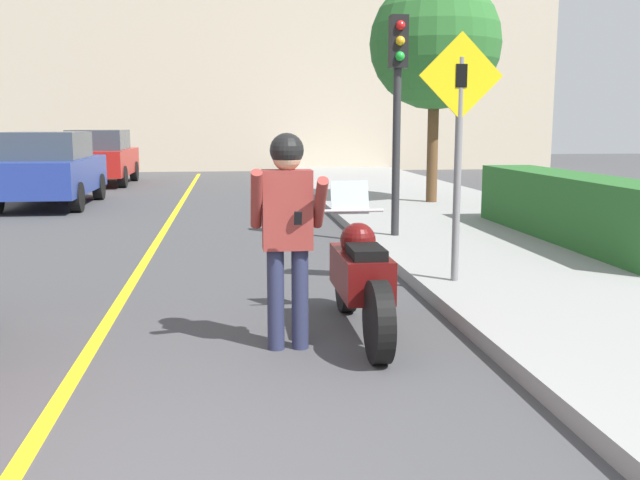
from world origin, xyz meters
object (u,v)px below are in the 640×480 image
crossing_sign (459,134)px  street_tree (435,44)px  person_biker (287,218)px  parked_car_red (100,157)px  motorcycle (360,277)px  parked_car_blue (49,169)px  traffic_light (398,83)px

crossing_sign → street_tree: 8.36m
person_biker → parked_car_red: person_biker is taller
motorcycle → person_biker: person_biker is taller
parked_car_red → person_biker: bearing=-75.5°
crossing_sign → parked_car_blue: crossing_sign is taller
crossing_sign → motorcycle: bearing=-133.8°
motorcycle → crossing_sign: (1.30, 1.35, 1.23)m
motorcycle → parked_car_blue: 11.95m
crossing_sign → traffic_light: size_ratio=0.81×
crossing_sign → street_tree: street_tree is taller
traffic_light → parked_car_blue: size_ratio=0.78×
traffic_light → street_tree: (1.91, 4.67, 1.11)m
traffic_light → street_tree: street_tree is taller
motorcycle → parked_car_red: size_ratio=0.53×
traffic_light → parked_car_blue: (-6.57, 6.16, -1.59)m
street_tree → parked_car_red: (-8.39, 7.50, -2.70)m
crossing_sign → parked_car_red: bearing=112.5°
crossing_sign → person_biker: bearing=-138.9°
motorcycle → parked_car_blue: (-5.18, 10.76, 0.34)m
motorcycle → traffic_light: 5.18m
person_biker → crossing_sign: crossing_sign is taller
traffic_light → parked_car_red: 13.88m
motorcycle → street_tree: 10.30m
street_tree → person_biker: bearing=-112.4°
person_biker → traffic_light: traffic_light is taller
street_tree → crossing_sign: bearing=-104.2°
crossing_sign → street_tree: bearing=75.8°
person_biker → crossing_sign: (1.97, 1.72, 0.65)m
motorcycle → parked_car_blue: parked_car_blue is taller
parked_car_blue → person_biker: bearing=-67.9°
motorcycle → street_tree: bearing=70.4°
motorcycle → traffic_light: (1.39, 4.60, 1.93)m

